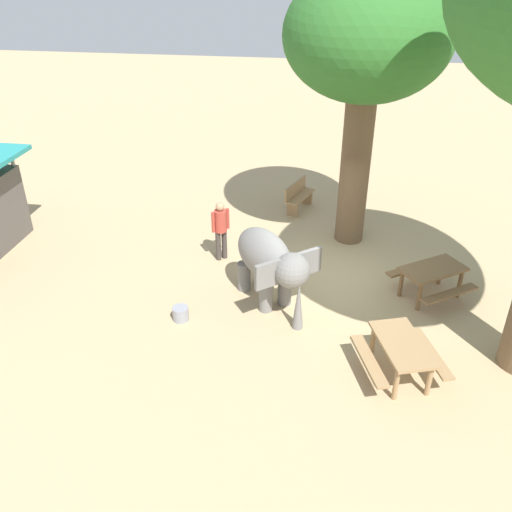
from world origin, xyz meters
TOP-DOWN VIEW (x-y plane):
  - ground_plane at (0.00, 0.00)m, footprint 60.00×60.00m
  - elephant at (-1.15, 1.31)m, footprint 2.32×2.23m
  - person_handler at (0.63, 2.83)m, footprint 0.36×0.41m
  - shade_tree_secondary at (2.31, -0.48)m, footprint 4.40×4.03m
  - wooden_bench at (4.04, 1.12)m, footprint 1.45×0.85m
  - picnic_table_near at (-0.35, -2.38)m, footprint 2.07×2.08m
  - picnic_table_far at (-3.22, -1.48)m, footprint 1.90×1.88m
  - feed_bucket at (-2.16, 3.16)m, footprint 0.36×0.36m

SIDE VIEW (x-z plane):
  - ground_plane at x=0.00m, z-range 0.00..0.00m
  - feed_bucket at x=-2.16m, z-range 0.00..0.32m
  - wooden_bench at x=4.04m, z-range 0.03..0.91m
  - picnic_table_near at x=-0.35m, z-range 0.20..0.98m
  - picnic_table_far at x=-3.22m, z-range 0.20..0.98m
  - person_handler at x=0.63m, z-range 0.14..1.76m
  - elephant at x=-1.15m, z-range 0.24..1.94m
  - shade_tree_secondary at x=2.31m, z-range 1.78..8.75m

